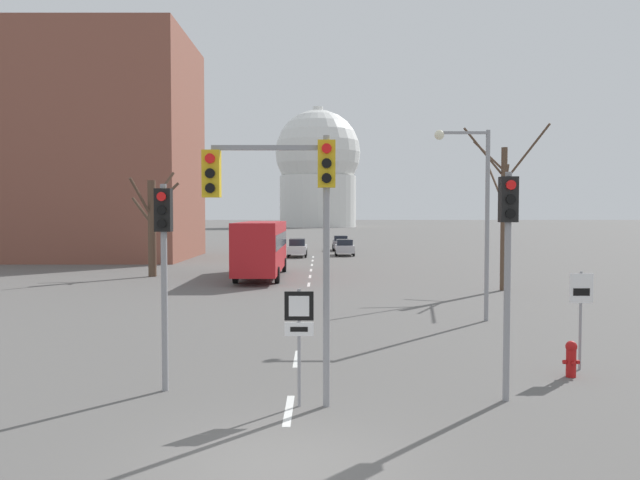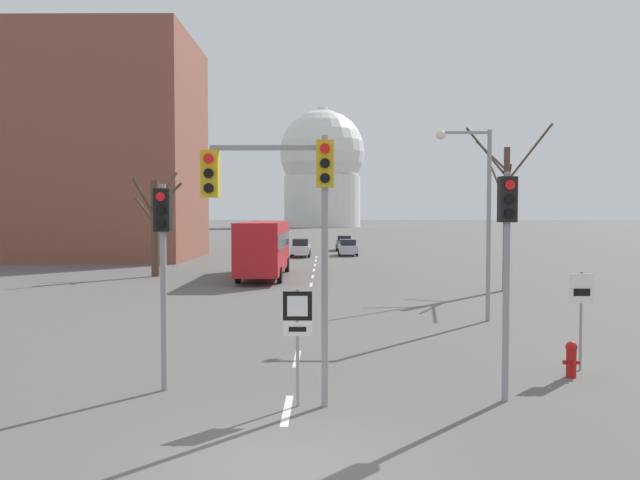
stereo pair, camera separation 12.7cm
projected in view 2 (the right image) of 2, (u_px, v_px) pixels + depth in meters
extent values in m
plane|color=#5E5B59|center=(277.00, 465.00, 9.90)|extent=(800.00, 800.00, 0.00)
cube|color=silver|center=(287.00, 410.00, 12.65)|extent=(0.16, 2.00, 0.01)
cube|color=silver|center=(297.00, 359.00, 17.15)|extent=(0.16, 2.00, 0.01)
cube|color=silver|center=(303.00, 328.00, 21.65)|extent=(0.16, 2.00, 0.01)
cube|color=silver|center=(306.00, 309.00, 26.14)|extent=(0.16, 2.00, 0.01)
cube|color=silver|center=(309.00, 295.00, 30.64)|extent=(0.16, 2.00, 0.01)
cube|color=silver|center=(311.00, 284.00, 35.13)|extent=(0.16, 2.00, 0.01)
cube|color=silver|center=(313.00, 276.00, 39.63)|extent=(0.16, 2.00, 0.01)
cube|color=silver|center=(314.00, 270.00, 44.12)|extent=(0.16, 2.00, 0.01)
cube|color=silver|center=(315.00, 265.00, 48.62)|extent=(0.16, 2.00, 0.01)
cube|color=silver|center=(316.00, 261.00, 53.12)|extent=(0.16, 2.00, 0.01)
cube|color=silver|center=(316.00, 257.00, 57.61)|extent=(0.16, 2.00, 0.01)
cylinder|color=gray|center=(325.00, 272.00, 12.79)|extent=(0.14, 0.14, 5.59)
cube|color=gold|center=(325.00, 164.00, 12.70)|extent=(0.36, 0.28, 0.96)
cylinder|color=red|center=(325.00, 148.00, 12.52)|extent=(0.20, 0.06, 0.20)
cylinder|color=black|center=(325.00, 163.00, 12.53)|extent=(0.20, 0.06, 0.20)
cylinder|color=black|center=(325.00, 178.00, 12.54)|extent=(0.20, 0.06, 0.20)
cube|color=gray|center=(267.00, 148.00, 12.69)|extent=(2.35, 0.10, 0.10)
cube|color=gold|center=(210.00, 174.00, 12.72)|extent=(0.36, 0.28, 0.96)
cylinder|color=red|center=(208.00, 159.00, 12.54)|extent=(0.20, 0.06, 0.20)
cylinder|color=black|center=(209.00, 173.00, 12.55)|extent=(0.20, 0.06, 0.20)
cylinder|color=black|center=(209.00, 188.00, 12.57)|extent=(0.20, 0.06, 0.20)
cylinder|color=gray|center=(506.00, 287.00, 13.18)|extent=(0.14, 0.14, 4.87)
cube|color=black|center=(507.00, 199.00, 13.10)|extent=(0.36, 0.28, 0.96)
cylinder|color=red|center=(510.00, 185.00, 12.92)|extent=(0.20, 0.06, 0.20)
cylinder|color=black|center=(510.00, 199.00, 12.93)|extent=(0.20, 0.06, 0.20)
cylinder|color=black|center=(510.00, 214.00, 12.94)|extent=(0.20, 0.06, 0.20)
cylinder|color=gray|center=(164.00, 288.00, 13.99)|extent=(0.14, 0.14, 4.65)
cube|color=black|center=(163.00, 210.00, 13.91)|extent=(0.36, 0.28, 0.96)
cylinder|color=red|center=(161.00, 197.00, 13.73)|extent=(0.20, 0.06, 0.20)
cylinder|color=black|center=(161.00, 210.00, 13.74)|extent=(0.20, 0.06, 0.20)
cylinder|color=black|center=(161.00, 224.00, 13.75)|extent=(0.20, 0.06, 0.20)
cylinder|color=gray|center=(298.00, 348.00, 12.86)|extent=(0.07, 0.07, 2.45)
cube|color=black|center=(297.00, 306.00, 12.80)|extent=(0.60, 0.03, 0.60)
cube|color=white|center=(297.00, 306.00, 12.78)|extent=(0.42, 0.01, 0.42)
cube|color=white|center=(298.00, 329.00, 12.82)|extent=(0.60, 0.03, 0.28)
cube|color=black|center=(297.00, 329.00, 12.80)|extent=(0.36, 0.01, 0.10)
cylinder|color=gray|center=(581.00, 321.00, 15.85)|extent=(0.07, 0.07, 2.53)
cube|color=white|center=(582.00, 288.00, 15.79)|extent=(0.60, 0.03, 0.76)
cube|color=black|center=(582.00, 292.00, 15.78)|extent=(0.42, 0.01, 0.19)
cylinder|color=#B21414|center=(571.00, 364.00, 15.17)|extent=(0.24, 0.24, 0.67)
sphere|color=#B21414|center=(571.00, 347.00, 15.15)|extent=(0.28, 0.28, 0.28)
cylinder|color=#B21414|center=(565.00, 362.00, 15.17)|extent=(0.08, 0.10, 0.10)
cylinder|color=#B21414|center=(578.00, 362.00, 15.17)|extent=(0.08, 0.10, 0.10)
cylinder|color=#B21414|center=(574.00, 364.00, 15.01)|extent=(0.10, 0.08, 0.10)
cylinder|color=gray|center=(489.00, 226.00, 23.02)|extent=(0.16, 0.16, 7.07)
cube|color=gray|center=(465.00, 133.00, 22.88)|extent=(1.80, 0.10, 0.10)
sphere|color=#F2EAC6|center=(441.00, 135.00, 22.89)|extent=(0.36, 0.36, 0.36)
cube|color=slate|center=(344.00, 244.00, 67.82)|extent=(1.67, 4.48, 0.76)
cube|color=#1E232D|center=(344.00, 238.00, 67.57)|extent=(1.42, 2.15, 0.53)
cylinder|color=black|center=(337.00, 247.00, 69.23)|extent=(0.18, 0.68, 0.68)
cylinder|color=black|center=(351.00, 247.00, 69.22)|extent=(0.18, 0.68, 0.68)
cylinder|color=black|center=(337.00, 248.00, 66.46)|extent=(0.18, 0.68, 0.68)
cylinder|color=black|center=(352.00, 248.00, 66.45)|extent=(0.18, 0.68, 0.68)
cube|color=#B7B7BC|center=(348.00, 249.00, 59.55)|extent=(1.75, 3.81, 0.71)
cube|color=#1E232D|center=(348.00, 242.00, 59.33)|extent=(1.48, 1.83, 0.55)
cylinder|color=black|center=(339.00, 252.00, 60.75)|extent=(0.18, 0.60, 0.60)
cylinder|color=black|center=(356.00, 252.00, 60.74)|extent=(0.18, 0.60, 0.60)
cylinder|color=black|center=(340.00, 253.00, 58.39)|extent=(0.18, 0.60, 0.60)
cylinder|color=black|center=(357.00, 253.00, 58.38)|extent=(0.18, 0.60, 0.60)
cube|color=silver|center=(301.00, 249.00, 57.92)|extent=(1.67, 4.57, 0.71)
cube|color=#1E232D|center=(301.00, 242.00, 57.66)|extent=(1.42, 2.19, 0.62)
cylinder|color=black|center=(293.00, 252.00, 59.35)|extent=(0.18, 0.71, 0.71)
cylinder|color=black|center=(310.00, 252.00, 59.34)|extent=(0.18, 0.71, 0.71)
cylinder|color=black|center=(292.00, 254.00, 56.52)|extent=(0.18, 0.71, 0.71)
cylinder|color=black|center=(309.00, 254.00, 56.51)|extent=(0.18, 0.71, 0.71)
cube|color=red|center=(264.00, 246.00, 38.95)|extent=(2.50, 10.80, 3.00)
cube|color=black|center=(264.00, 240.00, 38.94)|extent=(2.52, 10.26, 0.90)
cylinder|color=black|center=(252.00, 265.00, 42.80)|extent=(0.26, 0.96, 0.96)
cylinder|color=black|center=(287.00, 265.00, 42.78)|extent=(0.26, 0.96, 0.96)
cylinder|color=black|center=(238.00, 275.00, 35.79)|extent=(0.26, 0.96, 0.96)
cylinder|color=black|center=(280.00, 275.00, 35.77)|extent=(0.26, 0.96, 0.96)
cylinder|color=brown|center=(155.00, 229.00, 39.61)|extent=(0.50, 0.50, 6.11)
cylinder|color=brown|center=(166.00, 187.00, 40.20)|extent=(1.19, 1.62, 2.11)
cylinder|color=brown|center=(145.00, 211.00, 39.91)|extent=(1.55, 0.90, 1.78)
cylinder|color=brown|center=(168.00, 196.00, 39.88)|extent=(1.66, 0.98, 1.80)
cylinder|color=brown|center=(144.00, 198.00, 38.79)|extent=(1.05, 1.66, 2.48)
cylinder|color=brown|center=(506.00, 219.00, 32.24)|extent=(0.31, 0.31, 7.42)
cylinder|color=brown|center=(491.00, 155.00, 32.61)|extent=(1.40, 1.19, 1.70)
cylinder|color=brown|center=(530.00, 152.00, 31.05)|extent=(1.55, 2.29, 2.68)
cylinder|color=brown|center=(486.00, 151.00, 31.29)|extent=(2.48, 1.95, 2.20)
cylinder|color=brown|center=(508.00, 182.00, 31.27)|extent=(0.41, 1.88, 1.71)
cylinder|color=brown|center=(498.00, 185.00, 33.45)|extent=(0.21, 2.63, 2.15)
cylinder|color=silver|center=(322.00, 202.00, 188.55)|extent=(23.05, 23.05, 15.37)
sphere|color=silver|center=(322.00, 153.00, 187.93)|extent=(25.61, 25.61, 25.61)
cylinder|color=silver|center=(322.00, 114.00, 187.44)|extent=(3.07, 3.07, 4.48)
cube|color=brown|center=(93.00, 149.00, 55.70)|extent=(18.00, 14.00, 19.55)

